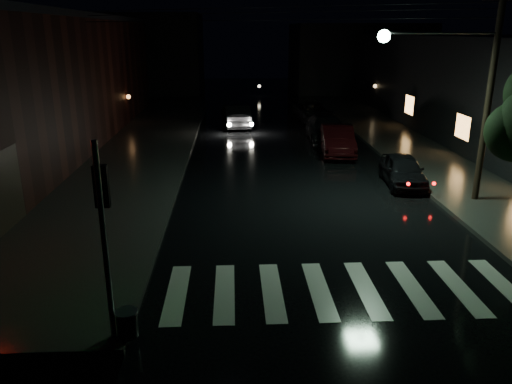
{
  "coord_description": "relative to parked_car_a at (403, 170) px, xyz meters",
  "views": [
    {
      "loc": [
        0.26,
        -10.68,
        6.27
      ],
      "look_at": [
        0.95,
        3.73,
        1.6
      ],
      "focal_mm": 35.0,
      "sensor_mm": 36.0,
      "label": 1
    }
  ],
  "objects": [
    {
      "name": "sidewalk_left",
      "position": [
        -12.45,
        4.61,
        -0.57
      ],
      "size": [
        6.0,
        44.0,
        0.15
      ],
      "primitive_type": "cube",
      "color": "#282826",
      "rests_on": "ground"
    },
    {
      "name": "ground",
      "position": [
        -7.45,
        -9.39,
        -0.65
      ],
      "size": [
        120.0,
        120.0,
        0.0
      ],
      "primitive_type": "plane",
      "color": "black",
      "rests_on": "ground"
    },
    {
      "name": "building_far_right",
      "position": [
        6.55,
        35.61,
        2.85
      ],
      "size": [
        14.0,
        10.0,
        7.0
      ],
      "primitive_type": "cube",
      "color": "black",
      "rests_on": "ground"
    },
    {
      "name": "sidewalk_right",
      "position": [
        2.55,
        4.61,
        -0.57
      ],
      "size": [
        4.0,
        44.0,
        0.15
      ],
      "primitive_type": "cube",
      "color": "#282826",
      "rests_on": "ground"
    },
    {
      "name": "parked_car_a",
      "position": [
        0.0,
        0.0,
        0.0
      ],
      "size": [
        1.87,
        3.91,
        1.29
      ],
      "primitive_type": "imported",
      "rotation": [
        0.0,
        0.0,
        -0.09
      ],
      "color": "black",
      "rests_on": "ground"
    },
    {
      "name": "oncoming_car",
      "position": [
        -6.95,
        13.85,
        0.12
      ],
      "size": [
        2.08,
        4.81,
        1.54
      ],
      "primitive_type": "imported",
      "rotation": [
        0.0,
        0.0,
        3.24
      ],
      "color": "black",
      "rests_on": "ground"
    },
    {
      "name": "utility_pole",
      "position": [
        1.38,
        -2.39,
        3.95
      ],
      "size": [
        4.92,
        0.44,
        8.0
      ],
      "color": "black",
      "rests_on": "ground"
    },
    {
      "name": "building_far_left",
      "position": [
        -17.45,
        35.61,
        3.35
      ],
      "size": [
        14.0,
        10.0,
        8.0
      ],
      "primitive_type": "cube",
      "color": "black",
      "rests_on": "ground"
    },
    {
      "name": "crosswalk",
      "position": [
        -4.45,
        -8.89,
        -0.64
      ],
      "size": [
        9.0,
        3.0,
        0.01
      ],
      "primitive_type": "cube",
      "color": "beige",
      "rests_on": "ground"
    },
    {
      "name": "parked_car_b",
      "position": [
        -1.65,
        5.65,
        0.11
      ],
      "size": [
        2.07,
        4.72,
        1.51
      ],
      "primitive_type": "imported",
      "rotation": [
        0.0,
        0.0,
        -0.11
      ],
      "color": "black",
      "rests_on": "ground"
    },
    {
      "name": "parked_car_c",
      "position": [
        -1.65,
        9.08,
        0.09
      ],
      "size": [
        2.2,
        5.1,
        1.46
      ],
      "primitive_type": "imported",
      "rotation": [
        0.0,
        0.0,
        -0.03
      ],
      "color": "black",
      "rests_on": "ground"
    },
    {
      "name": "signal_pole_corner",
      "position": [
        -9.59,
        -10.85,
        0.9
      ],
      "size": [
        0.68,
        0.61,
        4.2
      ],
      "color": "slate",
      "rests_on": "ground"
    },
    {
      "name": "parked_car_d",
      "position": [
        -1.35,
        15.98,
        0.02
      ],
      "size": [
        2.61,
        4.94,
        1.32
      ],
      "primitive_type": "imported",
      "rotation": [
        0.0,
        0.0,
        0.09
      ],
      "color": "black",
      "rests_on": "ground"
    }
  ]
}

